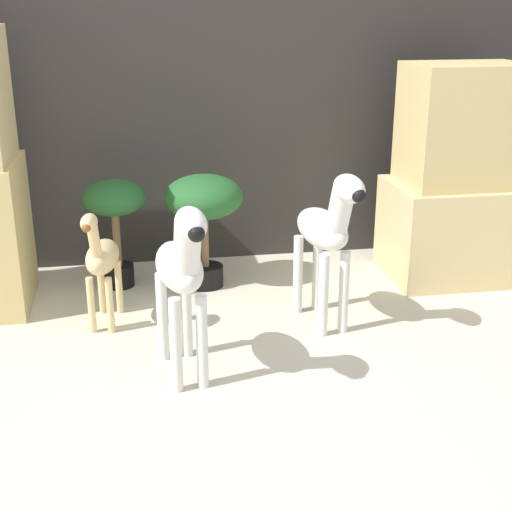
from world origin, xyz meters
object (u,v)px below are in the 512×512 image
(zebra_left, at_px, (182,270))
(potted_palm_back, at_px, (204,205))
(giraffe_figurine, at_px, (101,259))
(potted_palm_front, at_px, (115,209))
(zebra_right, at_px, (327,230))

(zebra_left, xyz_separation_m, potted_palm_back, (0.17, 0.91, -0.02))
(giraffe_figurine, bearing_deg, zebra_left, -60.21)
(potted_palm_back, bearing_deg, giraffe_figurine, -141.72)
(potted_palm_back, bearing_deg, potted_palm_front, 170.29)
(zebra_right, xyz_separation_m, giraffe_figurine, (-0.94, 0.18, -0.13))
(zebra_left, bearing_deg, potted_palm_back, 79.46)
(potted_palm_back, bearing_deg, zebra_left, -100.54)
(giraffe_figurine, relative_size, potted_palm_front, 1.02)
(zebra_right, bearing_deg, potted_palm_back, 129.76)
(zebra_right, height_order, potted_palm_front, zebra_right)
(potted_palm_back, bearing_deg, zebra_right, -50.24)
(giraffe_figurine, distance_m, potted_palm_back, 0.62)
(zebra_left, relative_size, potted_palm_front, 1.32)
(zebra_left, bearing_deg, potted_palm_front, 104.36)
(zebra_left, xyz_separation_m, potted_palm_front, (-0.25, 0.99, -0.04))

